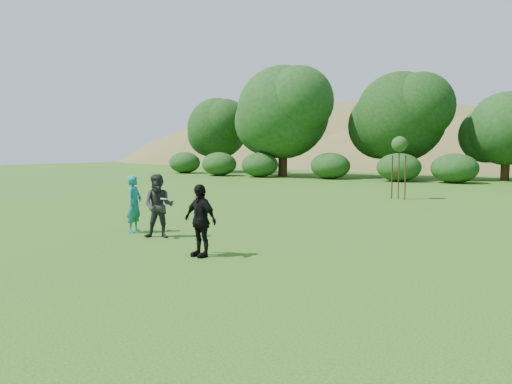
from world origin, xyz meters
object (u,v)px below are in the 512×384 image
(player_teal, at_px, (134,204))
(player_grey, at_px, (159,206))
(sapling, at_px, (399,146))
(player_black, at_px, (200,220))

(player_teal, bearing_deg, player_grey, -121.21)
(sapling, bearing_deg, player_teal, -104.57)
(player_grey, distance_m, sapling, 13.36)
(player_grey, distance_m, player_black, 2.58)
(player_teal, relative_size, player_black, 1.01)
(player_black, bearing_deg, player_teal, 166.09)
(player_teal, bearing_deg, player_black, -130.88)
(player_teal, xyz_separation_m, player_black, (3.47, -1.40, -0.01))
(player_grey, bearing_deg, player_black, -56.12)
(player_black, bearing_deg, player_grey, 161.63)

